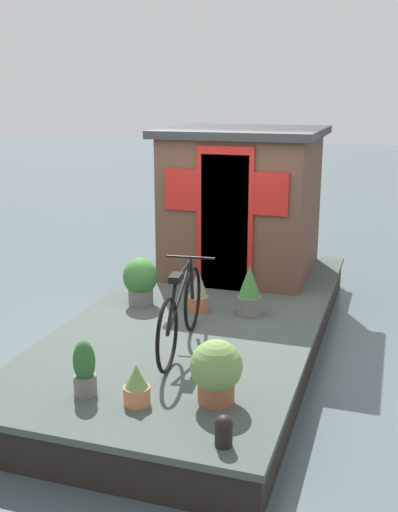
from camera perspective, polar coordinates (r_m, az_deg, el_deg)
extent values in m
plane|color=#4C5B60|center=(7.20, 0.50, -8.44)|extent=(60.00, 60.00, 0.00)
cube|color=#424C47|center=(7.05, 0.50, -5.34)|extent=(5.72, 2.63, 0.06)
cube|color=black|center=(7.13, 0.50, -7.02)|extent=(5.61, 2.57, 0.39)
cube|color=brown|center=(8.44, 4.14, 4.81)|extent=(1.83, 1.87, 1.86)
cube|color=#28282B|center=(8.32, 4.26, 11.47)|extent=(2.03, 2.07, 0.10)
cube|color=maroon|center=(7.56, 2.40, 3.01)|extent=(0.04, 0.60, 1.70)
cube|color=red|center=(7.55, 2.40, 3.38)|extent=(0.03, 0.72, 1.80)
cube|color=red|center=(7.36, 6.66, 5.76)|extent=(0.03, 0.44, 0.52)
cube|color=red|center=(7.66, -1.62, 6.21)|extent=(0.03, 0.44, 0.52)
torus|color=black|center=(6.39, -0.61, -3.97)|extent=(0.68, 0.11, 0.68)
torus|color=black|center=(5.47, -2.98, -7.37)|extent=(0.68, 0.11, 0.68)
cylinder|color=black|center=(5.82, -1.81, -3.67)|extent=(0.95, 0.13, 0.47)
cylinder|color=black|center=(5.91, -1.45, -1.32)|extent=(0.61, 0.10, 0.06)
cylinder|color=black|center=(5.54, -2.57, -4.82)|extent=(0.36, 0.07, 0.43)
cylinder|color=black|center=(6.29, -0.70, -2.21)|extent=(0.12, 0.05, 0.44)
cube|color=black|center=(5.62, -2.18, -2.04)|extent=(0.21, 0.12, 0.06)
cylinder|color=black|center=(6.18, -0.79, -0.12)|extent=(0.08, 0.50, 0.02)
cylinder|color=slate|center=(5.25, -10.54, -11.72)|extent=(0.19, 0.19, 0.17)
ellipsoid|color=#2D602D|center=(5.15, -10.66, -9.62)|extent=(0.18, 0.18, 0.36)
cylinder|color=#B2603D|center=(7.00, -0.08, -4.46)|extent=(0.24, 0.24, 0.18)
cone|color=gray|center=(6.92, -0.08, -2.50)|extent=(0.21, 0.21, 0.32)
cylinder|color=slate|center=(7.27, -5.44, -3.75)|extent=(0.29, 0.29, 0.18)
ellipsoid|color=#387533|center=(7.20, -5.49, -1.90)|extent=(0.40, 0.40, 0.44)
cylinder|color=slate|center=(6.90, 4.68, -4.60)|extent=(0.28, 0.28, 0.22)
cone|color=#387533|center=(6.81, 4.73, -2.33)|extent=(0.25, 0.25, 0.35)
cylinder|color=#935138|center=(5.05, 1.60, -12.58)|extent=(0.30, 0.30, 0.17)
sphere|color=#70934C|center=(4.95, 1.62, -10.20)|extent=(0.43, 0.43, 0.43)
cylinder|color=#C6754C|center=(5.05, -5.81, -12.78)|extent=(0.22, 0.22, 0.15)
cone|color=#70934C|center=(4.97, -5.86, -11.05)|extent=(0.19, 0.19, 0.19)
cylinder|color=black|center=(4.50, 2.31, -16.31)|extent=(0.13, 0.13, 0.17)
sphere|color=black|center=(4.45, 2.32, -15.38)|extent=(0.13, 0.13, 0.13)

